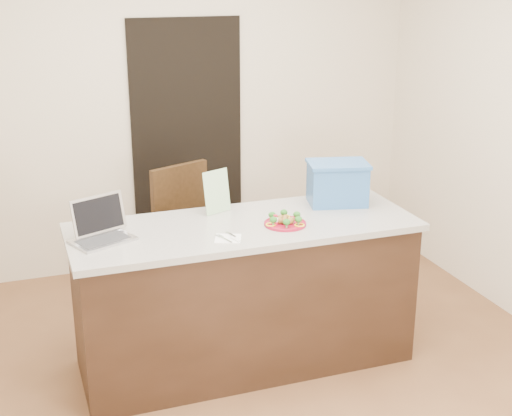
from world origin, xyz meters
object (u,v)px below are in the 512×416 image
object	(u,v)px
island	(245,294)
plate	(285,223)
yogurt_bottle	(275,222)
blue_box	(337,183)
laptop	(101,228)
chair	(185,231)
napkin	(228,239)

from	to	relation	value
island	plate	xyz separation A→B (m)	(0.22, -0.10, 0.47)
yogurt_bottle	blue_box	distance (m)	0.60
plate	blue_box	distance (m)	0.55
laptop	plate	bearing A→B (deg)	-30.74
chair	napkin	bearing A→B (deg)	-112.63
island	blue_box	distance (m)	0.92
blue_box	chair	size ratio (longest dim) A/B	0.41
yogurt_bottle	laptop	world-z (taller)	laptop
plate	blue_box	size ratio (longest dim) A/B	0.58
yogurt_bottle	plate	bearing A→B (deg)	8.23
laptop	blue_box	xyz separation A→B (m)	(1.51, 0.12, 0.08)
island	yogurt_bottle	distance (m)	0.52
plate	chair	world-z (taller)	chair
napkin	yogurt_bottle	world-z (taller)	yogurt_bottle
blue_box	napkin	bearing A→B (deg)	-142.99
napkin	blue_box	bearing A→B (deg)	23.72
plate	chair	size ratio (longest dim) A/B	0.24
yogurt_bottle	chair	distance (m)	1.07
island	napkin	bearing A→B (deg)	-128.37
napkin	chair	distance (m)	1.11
island	plate	distance (m)	0.53
blue_box	yogurt_bottle	bearing A→B (deg)	-139.25
napkin	yogurt_bottle	distance (m)	0.34
island	laptop	size ratio (longest dim) A/B	5.33
plate	yogurt_bottle	world-z (taller)	yogurt_bottle
laptop	blue_box	distance (m)	1.52
island	chair	size ratio (longest dim) A/B	1.97
plate	chair	distance (m)	1.08
plate	napkin	xyz separation A→B (m)	(-0.39, -0.11, -0.01)
chair	plate	bearing A→B (deg)	-90.51
plate	laptop	bearing A→B (deg)	172.21
chair	blue_box	bearing A→B (deg)	-61.47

